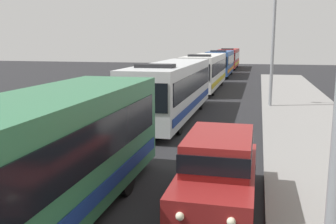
% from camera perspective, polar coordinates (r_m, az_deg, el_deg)
% --- Properties ---
extents(bus_lead, '(2.58, 11.74, 3.21)m').
position_cam_1_polar(bus_lead, '(8.27, -21.54, -8.15)').
color(bus_lead, '#33724C').
rests_on(bus_lead, ground_plane).
extents(bus_second_in_line, '(2.58, 11.80, 3.21)m').
position_cam_1_polar(bus_second_in_line, '(21.10, 0.61, 3.56)').
color(bus_second_in_line, silver).
rests_on(bus_second_in_line, ground_plane).
extents(bus_middle, '(2.58, 12.13, 3.21)m').
position_cam_1_polar(bus_middle, '(34.28, 5.58, 6.18)').
color(bus_middle, silver).
rests_on(bus_middle, ground_plane).
extents(bus_fourth_in_line, '(2.58, 10.45, 3.21)m').
position_cam_1_polar(bus_fourth_in_line, '(47.97, 7.84, 7.34)').
color(bus_fourth_in_line, '#284C8C').
rests_on(bus_fourth_in_line, ground_plane).
extents(bus_rear, '(2.58, 12.14, 3.21)m').
position_cam_1_polar(bus_rear, '(61.28, 9.07, 7.97)').
color(bus_rear, maroon).
rests_on(bus_rear, ground_plane).
extents(white_suv, '(1.86, 4.92, 1.90)m').
position_cam_1_polar(white_suv, '(10.03, 7.53, -8.20)').
color(white_suv, maroon).
rests_on(white_suv, ground_plane).
extents(streetlamp_mid, '(6.31, 0.28, 8.45)m').
position_cam_1_polar(streetlamp_mid, '(25.26, 15.48, 12.62)').
color(streetlamp_mid, gray).
rests_on(streetlamp_mid, sidewalk).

